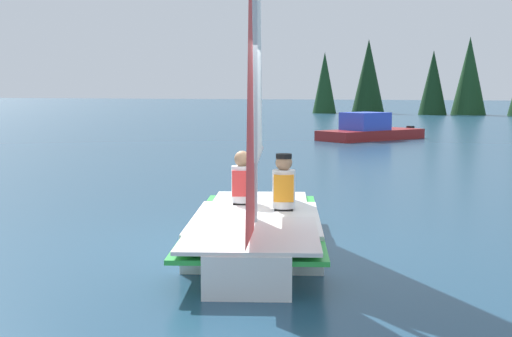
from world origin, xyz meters
The scene contains 6 objects.
ground_plane centered at (0.00, 0.00, 0.00)m, with size 260.00×260.00×0.00m, color navy.
sailboat_main centered at (0.02, -0.05, 0.87)m, with size 2.84×4.52×5.91m.
sailor_helm centered at (-0.15, -0.62, 0.63)m, with size 0.38×0.41×1.16m.
sailor_crew centered at (0.53, -0.87, 0.62)m, with size 0.38×0.41×1.16m.
motorboat_distant centered at (2.84, -20.08, 0.38)m, with size 3.85×4.76×1.09m.
treeline_shore centered at (4.01, -50.78, 2.96)m, with size 18.50×4.81×6.24m.
Camera 1 is at (-3.12, 8.13, 2.00)m, focal length 50.00 mm.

